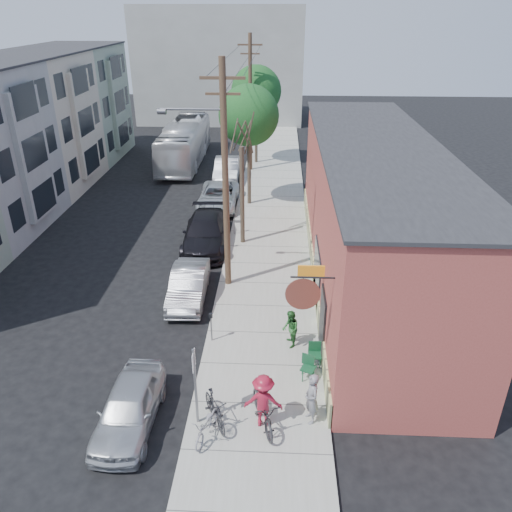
{
  "coord_description": "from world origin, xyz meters",
  "views": [
    {
      "loc": [
        4.74,
        -16.47,
        11.88
      ],
      "look_at": [
        3.75,
        4.11,
        1.5
      ],
      "focal_mm": 35.0,
      "sensor_mm": 36.0,
      "label": 1
    }
  ],
  "objects_px": {
    "utility_pole_near": "(224,175)",
    "car_3": "(218,197)",
    "patio_chair_b": "(308,368)",
    "car_1": "(189,285)",
    "tree_leafy_mid": "(249,116)",
    "parking_meter_far": "(234,220)",
    "patio_chair_a": "(315,355)",
    "patron_grey": "(312,399)",
    "car_0": "(129,407)",
    "car_4": "(227,170)",
    "cyclist": "(263,401)",
    "parking_meter_near": "(211,322)",
    "sign_post": "(195,380)",
    "parked_bike_b": "(207,426)",
    "parked_bike_a": "(215,409)",
    "tree_leafy_far": "(256,91)",
    "bus": "(185,143)",
    "patron_green": "(290,329)",
    "tree_bare": "(242,196)",
    "car_2": "(205,233)"
  },
  "relations": [
    {
      "from": "tree_leafy_far",
      "to": "car_0",
      "type": "distance_m",
      "value": 29.81
    },
    {
      "from": "car_0",
      "to": "patio_chair_a",
      "type": "bearing_deg",
      "value": 27.84
    },
    {
      "from": "cyclist",
      "to": "patio_chair_a",
      "type": "bearing_deg",
      "value": -118.71
    },
    {
      "from": "utility_pole_near",
      "to": "cyclist",
      "type": "xyz_separation_m",
      "value": [
        2.01,
        -8.78,
        -4.33
      ]
    },
    {
      "from": "patio_chair_b",
      "to": "bus",
      "type": "height_order",
      "value": "bus"
    },
    {
      "from": "utility_pole_near",
      "to": "patio_chair_b",
      "type": "distance_m",
      "value": 8.88
    },
    {
      "from": "cyclist",
      "to": "tree_leafy_mid",
      "type": "bearing_deg",
      "value": -83.18
    },
    {
      "from": "parking_meter_far",
      "to": "tree_leafy_far",
      "type": "distance_m",
      "value": 15.51
    },
    {
      "from": "tree_leafy_mid",
      "to": "car_1",
      "type": "xyz_separation_m",
      "value": [
        -2.0,
        -11.93,
        -5.12
      ]
    },
    {
      "from": "patron_green",
      "to": "parked_bike_a",
      "type": "height_order",
      "value": "patron_green"
    },
    {
      "from": "patron_green",
      "to": "parked_bike_b",
      "type": "distance_m",
      "value": 5.33
    },
    {
      "from": "patron_grey",
      "to": "car_0",
      "type": "bearing_deg",
      "value": -102.89
    },
    {
      "from": "patron_green",
      "to": "parked_bike_a",
      "type": "bearing_deg",
      "value": -39.58
    },
    {
      "from": "parked_bike_a",
      "to": "car_4",
      "type": "relative_size",
      "value": 0.36
    },
    {
      "from": "patio_chair_b",
      "to": "car_3",
      "type": "xyz_separation_m",
      "value": [
        -5.1,
        16.79,
        0.14
      ]
    },
    {
      "from": "sign_post",
      "to": "parked_bike_b",
      "type": "relative_size",
      "value": 1.75
    },
    {
      "from": "tree_leafy_mid",
      "to": "patron_green",
      "type": "height_order",
      "value": "tree_leafy_mid"
    },
    {
      "from": "tree_bare",
      "to": "car_0",
      "type": "xyz_separation_m",
      "value": [
        -2.57,
        -13.48,
        -2.11
      ]
    },
    {
      "from": "utility_pole_near",
      "to": "patron_green",
      "type": "relative_size",
      "value": 6.59
    },
    {
      "from": "parked_bike_b",
      "to": "car_0",
      "type": "bearing_deg",
      "value": -175.84
    },
    {
      "from": "parked_bike_b",
      "to": "car_1",
      "type": "height_order",
      "value": "car_1"
    },
    {
      "from": "tree_bare",
      "to": "tree_leafy_mid",
      "type": "xyz_separation_m",
      "value": [
        0.0,
        6.07,
        3.03
      ]
    },
    {
      "from": "tree_bare",
      "to": "car_2",
      "type": "xyz_separation_m",
      "value": [
        -2.0,
        -0.38,
        -1.99
      ]
    },
    {
      "from": "patio_chair_b",
      "to": "car_1",
      "type": "height_order",
      "value": "car_1"
    },
    {
      "from": "tree_leafy_mid",
      "to": "tree_leafy_far",
      "type": "xyz_separation_m",
      "value": [
        0.0,
        9.71,
        0.01
      ]
    },
    {
      "from": "patron_green",
      "to": "car_4",
      "type": "bearing_deg",
      "value": -176.89
    },
    {
      "from": "car_1",
      "to": "car_4",
      "type": "bearing_deg",
      "value": 88.15
    },
    {
      "from": "parked_bike_b",
      "to": "car_3",
      "type": "distance_m",
      "value": 19.68
    },
    {
      "from": "tree_leafy_far",
      "to": "patron_grey",
      "type": "xyz_separation_m",
      "value": [
        3.09,
        -28.95,
        -4.81
      ]
    },
    {
      "from": "utility_pole_near",
      "to": "car_2",
      "type": "bearing_deg",
      "value": 110.56
    },
    {
      "from": "utility_pole_near",
      "to": "car_3",
      "type": "relative_size",
      "value": 1.89
    },
    {
      "from": "patio_chair_b",
      "to": "patron_grey",
      "type": "bearing_deg",
      "value": -66.56
    },
    {
      "from": "tree_leafy_mid",
      "to": "car_3",
      "type": "relative_size",
      "value": 1.43
    },
    {
      "from": "tree_leafy_mid",
      "to": "patron_green",
      "type": "xyz_separation_m",
      "value": [
        2.49,
        -15.4,
        -4.93
      ]
    },
    {
      "from": "parking_meter_far",
      "to": "patron_grey",
      "type": "relative_size",
      "value": 0.7
    },
    {
      "from": "patron_grey",
      "to": "car_0",
      "type": "xyz_separation_m",
      "value": [
        -5.66,
        -0.3,
        -0.33
      ]
    },
    {
      "from": "sign_post",
      "to": "utility_pole_near",
      "type": "relative_size",
      "value": 0.28
    },
    {
      "from": "car_3",
      "to": "tree_bare",
      "type": "bearing_deg",
      "value": -70.85
    },
    {
      "from": "parking_meter_near",
      "to": "utility_pole_near",
      "type": "distance_m",
      "value": 6.33
    },
    {
      "from": "patio_chair_a",
      "to": "utility_pole_near",
      "type": "bearing_deg",
      "value": 121.96
    },
    {
      "from": "patio_chair_b",
      "to": "car_1",
      "type": "bearing_deg",
      "value": 157.27
    },
    {
      "from": "tree_bare",
      "to": "parked_bike_a",
      "type": "xyz_separation_m",
      "value": [
        0.1,
        -13.41,
        -2.12
      ]
    },
    {
      "from": "sign_post",
      "to": "bus",
      "type": "height_order",
      "value": "bus"
    },
    {
      "from": "car_1",
      "to": "patio_chair_b",
      "type": "bearing_deg",
      "value": -48.16
    },
    {
      "from": "utility_pole_near",
      "to": "car_1",
      "type": "distance_m",
      "value": 5.11
    },
    {
      "from": "patron_grey",
      "to": "car_2",
      "type": "height_order",
      "value": "patron_grey"
    },
    {
      "from": "tree_leafy_far",
      "to": "patron_grey",
      "type": "bearing_deg",
      "value": -83.91
    },
    {
      "from": "patron_grey",
      "to": "parked_bike_a",
      "type": "bearing_deg",
      "value": -101.45
    },
    {
      "from": "parking_meter_far",
      "to": "tree_leafy_mid",
      "type": "relative_size",
      "value": 0.16
    },
    {
      "from": "patio_chair_a",
      "to": "car_2",
      "type": "bearing_deg",
      "value": 117.07
    }
  ]
}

